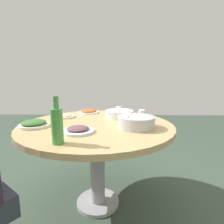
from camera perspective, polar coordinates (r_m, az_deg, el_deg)
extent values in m
plane|color=#354538|center=(1.83, -4.41, -26.63)|extent=(8.00, 8.00, 0.00)
cylinder|color=#99999E|center=(1.83, -4.42, -26.26)|extent=(0.38, 0.38, 0.03)
cylinder|color=#99999E|center=(1.64, -4.60, -16.40)|extent=(0.13, 0.13, 0.67)
cylinder|color=tan|center=(1.51, -4.80, -4.34)|extent=(1.25, 1.25, 0.04)
cylinder|color=#B2B5BA|center=(1.38, 7.58, -3.14)|extent=(0.28, 0.28, 0.09)
ellipsoid|color=white|center=(1.38, 7.59, -2.96)|extent=(0.23, 0.23, 0.10)
cube|color=white|center=(1.39, 4.52, -0.99)|extent=(0.10, 0.16, 0.01)
cylinder|color=white|center=(1.73, 2.33, -0.61)|extent=(0.27, 0.27, 0.07)
cylinder|color=black|center=(1.73, 2.32, -0.81)|extent=(0.24, 0.24, 0.05)
cylinder|color=silver|center=(1.72, 2.33, 0.18)|extent=(0.21, 0.22, 0.01)
cylinder|color=silver|center=(1.53, -23.27, -3.90)|extent=(0.23, 0.23, 0.02)
ellipsoid|color=#316426|center=(1.52, -23.33, -3.09)|extent=(0.18, 0.18, 0.04)
cylinder|color=silver|center=(1.29, -10.62, -5.90)|extent=(0.22, 0.22, 0.02)
ellipsoid|color=brown|center=(1.28, -10.64, -5.14)|extent=(0.15, 0.15, 0.04)
cylinder|color=silver|center=(1.80, -14.60, -1.36)|extent=(0.19, 0.19, 0.02)
ellipsoid|color=#C8AF87|center=(1.79, -14.61, -1.00)|extent=(0.15, 0.15, 0.02)
cylinder|color=white|center=(1.96, -7.35, -0.09)|extent=(0.21, 0.21, 0.02)
ellipsoid|color=#AA5322|center=(1.96, -7.36, 0.38)|extent=(0.17, 0.17, 0.03)
cylinder|color=#409039|center=(1.07, -16.83, -4.35)|extent=(0.07, 0.07, 0.20)
cylinder|color=#409039|center=(1.05, -17.23, 2.89)|extent=(0.03, 0.03, 0.07)
cylinder|color=white|center=(1.82, 9.31, -0.27)|extent=(0.06, 0.06, 0.06)
cylinder|color=white|center=(2.01, 2.08, 0.82)|extent=(0.07, 0.07, 0.06)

